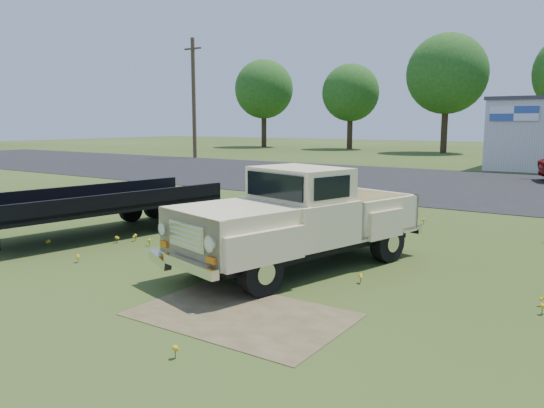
# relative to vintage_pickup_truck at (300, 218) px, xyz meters

# --- Properties ---
(ground) EXTENTS (140.00, 140.00, 0.00)m
(ground) POSITION_rel_vintage_pickup_truck_xyz_m (-0.89, 0.38, -0.96)
(ground) COLOR #2E4014
(ground) RESTS_ON ground
(asphalt_lot) EXTENTS (90.00, 14.00, 0.02)m
(asphalt_lot) POSITION_rel_vintage_pickup_truck_xyz_m (-0.89, 15.38, -0.96)
(asphalt_lot) COLOR black
(asphalt_lot) RESTS_ON ground
(dirt_patch_a) EXTENTS (3.00, 2.00, 0.01)m
(dirt_patch_a) POSITION_rel_vintage_pickup_truck_xyz_m (0.61, -2.62, -0.96)
(dirt_patch_a) COLOR brown
(dirt_patch_a) RESTS_ON ground
(dirt_patch_b) EXTENTS (2.20, 1.60, 0.01)m
(dirt_patch_b) POSITION_rel_vintage_pickup_truck_xyz_m (-2.89, 3.88, -0.96)
(dirt_patch_b) COLOR brown
(dirt_patch_b) RESTS_ON ground
(utility_pole_west) EXTENTS (1.60, 0.30, 9.00)m
(utility_pole_west) POSITION_rel_vintage_pickup_truck_xyz_m (-22.89, 22.38, 3.65)
(utility_pole_west) COLOR #463220
(utility_pole_west) RESTS_ON ground
(treeline_a) EXTENTS (6.40, 6.40, 9.52)m
(treeline_a) POSITION_rel_vintage_pickup_truck_xyz_m (-28.89, 40.38, 5.34)
(treeline_a) COLOR #362618
(treeline_a) RESTS_ON ground
(treeline_b) EXTENTS (5.76, 5.76, 8.57)m
(treeline_b) POSITION_rel_vintage_pickup_truck_xyz_m (-18.89, 41.38, 4.71)
(treeline_b) COLOR #362618
(treeline_b) RESTS_ON ground
(treeline_c) EXTENTS (7.04, 7.04, 10.47)m
(treeline_c) POSITION_rel_vintage_pickup_truck_xyz_m (-8.89, 39.88, 5.98)
(treeline_c) COLOR #362618
(treeline_c) RESTS_ON ground
(vintage_pickup_truck) EXTENTS (3.40, 5.63, 1.91)m
(vintage_pickup_truck) POSITION_rel_vintage_pickup_truck_xyz_m (0.00, 0.00, 0.00)
(vintage_pickup_truck) COLOR beige
(vintage_pickup_truck) RESTS_ON ground
(flatbed_trailer) EXTENTS (3.24, 6.70, 1.75)m
(flatbed_trailer) POSITION_rel_vintage_pickup_truck_xyz_m (-5.62, -0.10, -0.08)
(flatbed_trailer) COLOR black
(flatbed_trailer) RESTS_ON ground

